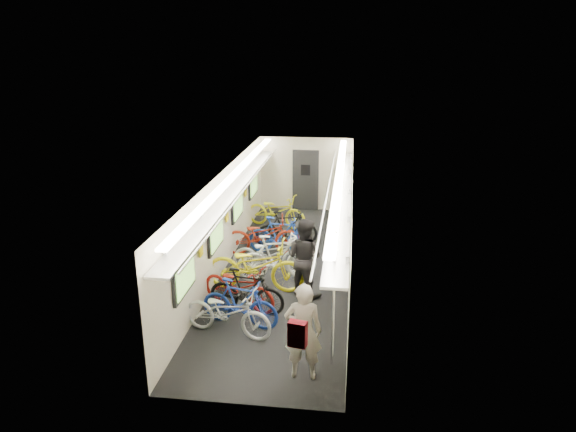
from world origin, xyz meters
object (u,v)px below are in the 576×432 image
(passenger_near, at_px, (303,331))
(bicycle_1, at_px, (240,303))
(backpack, at_px, (298,334))
(bicycle_0, at_px, (227,312))
(passenger_mid, at_px, (304,257))

(passenger_near, bearing_deg, bicycle_1, -50.30)
(bicycle_1, xyz_separation_m, passenger_near, (1.35, -1.47, 0.35))
(passenger_near, height_order, backpack, passenger_near)
(backpack, bearing_deg, bicycle_0, 139.64)
(backpack, bearing_deg, bicycle_1, 132.35)
(bicycle_0, relative_size, bicycle_1, 1.11)
(bicycle_1, height_order, backpack, backpack)
(passenger_near, xyz_separation_m, backpack, (-0.00, -0.84, 0.45))
(bicycle_1, bearing_deg, passenger_mid, -22.83)
(bicycle_1, xyz_separation_m, backpack, (1.35, -2.31, 0.80))
(bicycle_1, bearing_deg, passenger_near, -123.85)
(bicycle_0, relative_size, passenger_mid, 1.02)
(bicycle_0, height_order, bicycle_1, bicycle_1)
(bicycle_0, height_order, backpack, backpack)
(passenger_near, distance_m, passenger_mid, 2.96)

